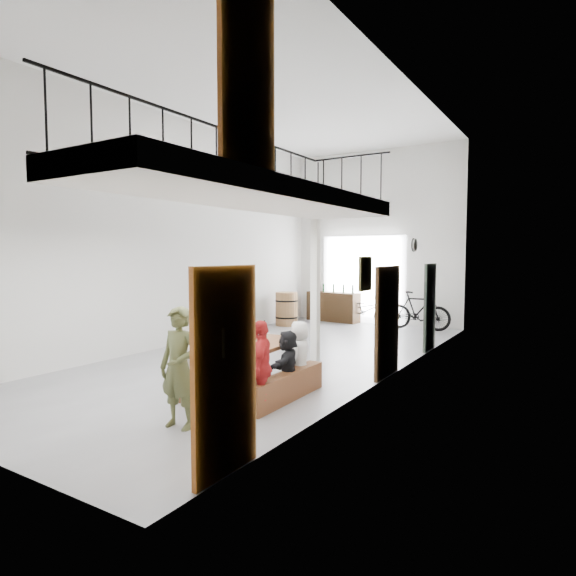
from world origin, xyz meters
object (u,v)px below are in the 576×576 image
Objects in this scene: oak_barrel at (287,309)px; host_standing at (179,368)px; side_bench at (225,329)px; bicycle_near at (366,310)px; tasting_table at (252,350)px; bench_inner at (219,375)px; serving_counter at (333,307)px.

host_standing is (3.52, -8.25, 0.26)m from oak_barrel.
side_bench is 0.82× the size of bicycle_near.
host_standing reaches higher than tasting_table.
bicycle_near reaches higher than bench_inner.
tasting_table is 1.66m from host_standing.
oak_barrel is at bearing 82.21° from side_bench.
oak_barrel is 0.57× the size of serving_counter.
oak_barrel reaches higher than serving_counter.
side_bench is at bearing 119.78° from host_standing.
bench_inner is 1.31× the size of side_bench.
tasting_table is 5.56m from side_bench.
host_standing reaches higher than side_bench.
side_bench is 4.33m from serving_counter.
host_standing reaches higher than bicycle_near.
bicycle_near is at bearing 37.45° from oak_barrel.
serving_counter is (1.17, 4.16, 0.28)m from side_bench.
tasting_table is at bearing -64.96° from serving_counter.
oak_barrel is at bearing 110.35° from bench_inner.
side_bench is 2.61m from oak_barrel.
serving_counter reaches higher than bench_inner.
oak_barrel is at bearing 114.22° from tasting_table.
bench_inner is 1.82× the size of oak_barrel.
tasting_table is at bearing -62.37° from oak_barrel.
bench_inner is 1.07× the size of bicycle_near.
host_standing is at bearing -68.07° from bench_inner.
serving_counter is (0.82, 1.59, -0.04)m from oak_barrel.
tasting_table is 8.27m from bicycle_near.
oak_barrel is (-3.45, 6.59, -0.19)m from tasting_table.
host_standing is (2.70, -9.84, 0.30)m from serving_counter.
bench_inner is at bearing -52.18° from side_bench.
oak_barrel is 1.79m from serving_counter.
serving_counter is at bearing 100.83° from host_standing.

